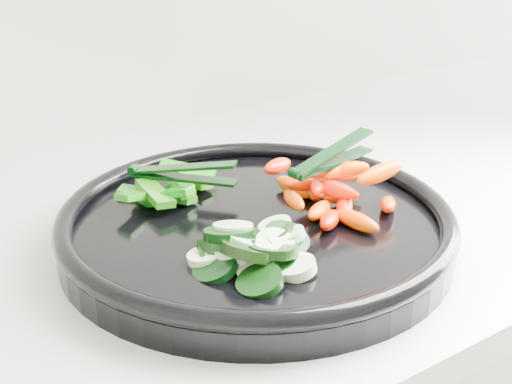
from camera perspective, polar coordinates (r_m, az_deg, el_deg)
counter at (r=1.32m, az=18.27°, el=-14.09°), size 2.02×0.62×0.93m
veggie_tray at (r=0.68m, az=0.00°, el=-2.70°), size 0.43×0.43×0.04m
cucumber_pile at (r=0.60m, az=-0.66°, el=-4.67°), size 0.12×0.12×0.04m
carrot_pile at (r=0.70m, az=6.01°, el=0.18°), size 0.13×0.15×0.05m
pepper_pile at (r=0.72m, az=-6.94°, el=0.16°), size 0.12×0.10×0.04m
tong_carrot at (r=0.69m, az=5.96°, el=2.73°), size 0.11×0.04×0.02m
tong_pepper at (r=0.72m, az=-6.09°, el=1.56°), size 0.09×0.10×0.02m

